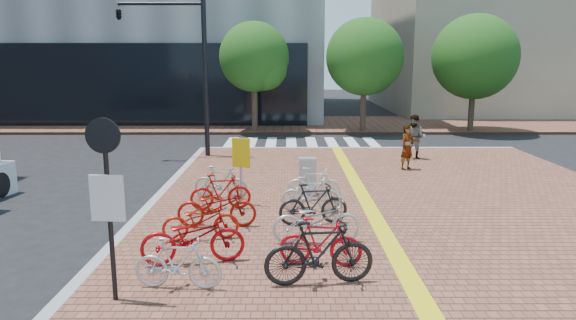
{
  "coord_description": "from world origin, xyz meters",
  "views": [
    {
      "loc": [
        -0.23,
        -10.84,
        4.06
      ],
      "look_at": [
        -0.19,
        3.21,
        1.3
      ],
      "focal_mm": 32.0,
      "sensor_mm": 36.0,
      "label": 1
    }
  ],
  "objects_px": {
    "bike_6": "(319,253)",
    "bike_10": "(311,194)",
    "bike_4": "(221,192)",
    "bike_5": "(221,182)",
    "yellow_sign": "(241,159)",
    "bike_1": "(193,237)",
    "pedestrian_b": "(415,137)",
    "bike_3": "(217,207)",
    "notice_sign": "(107,188)",
    "bike_2": "(201,221)",
    "bike_11": "(314,184)",
    "bike_7": "(320,242)",
    "traffic_light_pole": "(166,42)",
    "bike_9": "(313,204)",
    "bike_8": "(317,220)",
    "bike_0": "(178,263)",
    "utility_box": "(307,176)",
    "pedestrian_a": "(407,147)"
  },
  "relations": [
    {
      "from": "bike_6",
      "to": "bike_10",
      "type": "xyz_separation_m",
      "value": [
        0.05,
        4.41,
        -0.12
      ]
    },
    {
      "from": "bike_4",
      "to": "bike_5",
      "type": "relative_size",
      "value": 1.02
    },
    {
      "from": "bike_6",
      "to": "yellow_sign",
      "type": "bearing_deg",
      "value": 12.26
    },
    {
      "from": "bike_5",
      "to": "bike_10",
      "type": "bearing_deg",
      "value": -106.35
    },
    {
      "from": "bike_6",
      "to": "yellow_sign",
      "type": "height_order",
      "value": "yellow_sign"
    },
    {
      "from": "bike_1",
      "to": "pedestrian_b",
      "type": "height_order",
      "value": "pedestrian_b"
    },
    {
      "from": "bike_3",
      "to": "notice_sign",
      "type": "xyz_separation_m",
      "value": [
        -1.19,
        -3.81,
        1.42
      ]
    },
    {
      "from": "pedestrian_b",
      "to": "notice_sign",
      "type": "height_order",
      "value": "notice_sign"
    },
    {
      "from": "bike_3",
      "to": "bike_2",
      "type": "bearing_deg",
      "value": 163.25
    },
    {
      "from": "bike_3",
      "to": "bike_11",
      "type": "xyz_separation_m",
      "value": [
        2.42,
        2.36,
        -0.02
      ]
    },
    {
      "from": "bike_5",
      "to": "bike_2",
      "type": "bearing_deg",
      "value": -169.11
    },
    {
      "from": "bike_7",
      "to": "traffic_light_pole",
      "type": "height_order",
      "value": "traffic_light_pole"
    },
    {
      "from": "bike_9",
      "to": "bike_4",
      "type": "bearing_deg",
      "value": 51.54
    },
    {
      "from": "bike_4",
      "to": "notice_sign",
      "type": "height_order",
      "value": "notice_sign"
    },
    {
      "from": "bike_11",
      "to": "yellow_sign",
      "type": "bearing_deg",
      "value": 107.38
    },
    {
      "from": "bike_5",
      "to": "notice_sign",
      "type": "relative_size",
      "value": 0.52
    },
    {
      "from": "bike_2",
      "to": "bike_10",
      "type": "distance_m",
      "value": 3.29
    },
    {
      "from": "bike_5",
      "to": "notice_sign",
      "type": "height_order",
      "value": "notice_sign"
    },
    {
      "from": "bike_6",
      "to": "bike_10",
      "type": "relative_size",
      "value": 1.26
    },
    {
      "from": "bike_6",
      "to": "bike_8",
      "type": "bearing_deg",
      "value": -9.41
    },
    {
      "from": "bike_0",
      "to": "traffic_light_pole",
      "type": "distance_m",
      "value": 13.54
    },
    {
      "from": "bike_4",
      "to": "bike_9",
      "type": "xyz_separation_m",
      "value": [
        2.39,
        -1.25,
        0.03
      ]
    },
    {
      "from": "utility_box",
      "to": "bike_1",
      "type": "bearing_deg",
      "value": -115.08
    },
    {
      "from": "bike_7",
      "to": "traffic_light_pole",
      "type": "relative_size",
      "value": 0.24
    },
    {
      "from": "pedestrian_a",
      "to": "bike_5",
      "type": "bearing_deg",
      "value": 176.32
    },
    {
      "from": "bike_5",
      "to": "pedestrian_a",
      "type": "bearing_deg",
      "value": -46.69
    },
    {
      "from": "bike_0",
      "to": "bike_5",
      "type": "distance_m",
      "value": 5.88
    },
    {
      "from": "bike_7",
      "to": "bike_10",
      "type": "height_order",
      "value": "bike_7"
    },
    {
      "from": "pedestrian_a",
      "to": "bike_10",
      "type": "bearing_deg",
      "value": -161.35
    },
    {
      "from": "bike_3",
      "to": "bike_5",
      "type": "bearing_deg",
      "value": 2.97
    },
    {
      "from": "bike_9",
      "to": "pedestrian_b",
      "type": "distance_m",
      "value": 9.39
    },
    {
      "from": "bike_6",
      "to": "bike_9",
      "type": "bearing_deg",
      "value": -8.6
    },
    {
      "from": "bike_1",
      "to": "bike_10",
      "type": "height_order",
      "value": "bike_1"
    },
    {
      "from": "bike_2",
      "to": "yellow_sign",
      "type": "relative_size",
      "value": 0.91
    },
    {
      "from": "bike_4",
      "to": "bike_9",
      "type": "height_order",
      "value": "bike_9"
    },
    {
      "from": "bike_1",
      "to": "bike_4",
      "type": "distance_m",
      "value": 3.65
    },
    {
      "from": "pedestrian_a",
      "to": "yellow_sign",
      "type": "relative_size",
      "value": 0.88
    },
    {
      "from": "pedestrian_a",
      "to": "utility_box",
      "type": "height_order",
      "value": "pedestrian_a"
    },
    {
      "from": "bike_2",
      "to": "pedestrian_b",
      "type": "xyz_separation_m",
      "value": [
        6.98,
        9.34,
        0.44
      ]
    },
    {
      "from": "bike_6",
      "to": "pedestrian_b",
      "type": "relative_size",
      "value": 1.11
    },
    {
      "from": "bike_8",
      "to": "yellow_sign",
      "type": "height_order",
      "value": "yellow_sign"
    },
    {
      "from": "yellow_sign",
      "to": "bike_8",
      "type": "bearing_deg",
      "value": -57.63
    },
    {
      "from": "bike_4",
      "to": "bike_7",
      "type": "distance_m",
      "value": 4.47
    },
    {
      "from": "notice_sign",
      "to": "traffic_light_pole",
      "type": "relative_size",
      "value": 0.46
    },
    {
      "from": "bike_3",
      "to": "bike_0",
      "type": "bearing_deg",
      "value": 174.05
    },
    {
      "from": "bike_5",
      "to": "bike_6",
      "type": "height_order",
      "value": "bike_6"
    },
    {
      "from": "bike_6",
      "to": "bike_8",
      "type": "relative_size",
      "value": 1.02
    },
    {
      "from": "bike_6",
      "to": "utility_box",
      "type": "bearing_deg",
      "value": -7.69
    },
    {
      "from": "bike_8",
      "to": "bike_9",
      "type": "bearing_deg",
      "value": -4.78
    },
    {
      "from": "bike_4",
      "to": "bike_6",
      "type": "xyz_separation_m",
      "value": [
        2.31,
        -4.61,
        0.11
      ]
    }
  ]
}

